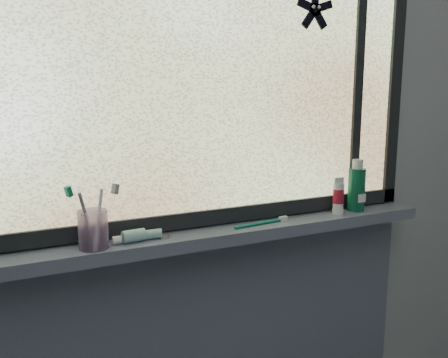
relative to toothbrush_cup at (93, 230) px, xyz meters
The scene contains 12 objects.
wall_back 0.42m from the toothbrush_cup, 14.18° to the left, with size 3.00×0.01×2.50m, color #9EA3A8.
windowsill 0.38m from the toothbrush_cup, ahead, with size 1.62×0.14×0.04m, color slate.
window_pane 0.59m from the toothbrush_cup, 10.80° to the left, with size 1.50×0.01×1.00m, color silver.
frame_bottom 0.38m from the toothbrush_cup, 10.21° to the left, with size 1.60×0.03×0.05m, color black.
frame_right 1.24m from the toothbrush_cup, ahead, with size 0.05×0.03×1.10m, color black.
frame_mullion 1.07m from the toothbrush_cup, ahead, with size 0.04×0.03×1.00m, color black.
starfish_sticker 1.01m from the toothbrush_cup, ahead, with size 0.15×0.02×0.15m, color black, non-canonical shape.
toothpaste_tube 0.14m from the toothbrush_cup, ahead, with size 0.21×0.04×0.04m, color white, non-canonical shape.
toothbrush_cup is the anchor object (origin of this frame).
toothbrush_lying 0.54m from the toothbrush_cup, ahead, with size 0.23×0.02×0.02m, color #0D7556, non-canonical shape.
mouthwash_bottle 0.95m from the toothbrush_cup, ahead, with size 0.06×0.06×0.16m, color #1C9262.
cream_tube 0.86m from the toothbrush_cup, ahead, with size 0.04×0.04×0.09m, color silver.
Camera 1 is at (-0.62, -0.16, 1.48)m, focal length 40.00 mm.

